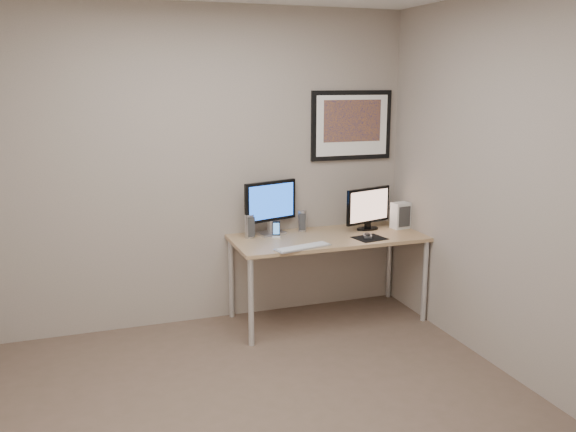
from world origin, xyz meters
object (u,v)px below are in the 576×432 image
at_px(monitor_large, 271,205).
at_px(fan_unit, 401,215).
at_px(monitor_tv, 368,207).
at_px(keyboard, 303,247).
at_px(phone_dock, 276,229).
at_px(speaker_right, 302,221).
at_px(framed_art, 352,125).
at_px(speaker_left, 249,226).
at_px(desk, 328,244).

height_order(monitor_large, fan_unit, monitor_large).
distance_m(monitor_tv, keyboard, 0.86).
relative_size(phone_dock, keyboard, 0.30).
bearing_deg(keyboard, speaker_right, 57.08).
bearing_deg(framed_art, phone_dock, -163.56).
xyz_separation_m(speaker_left, fan_unit, (1.35, -0.11, 0.02)).
relative_size(speaker_left, keyboard, 0.43).
xyz_separation_m(monitor_tv, phone_dock, (-0.84, 0.00, -0.13)).
bearing_deg(framed_art, keyboard, -138.00).
bearing_deg(fan_unit, speaker_right, 159.85).
distance_m(phone_dock, fan_unit, 1.14).
bearing_deg(keyboard, fan_unit, 5.01).
bearing_deg(framed_art, desk, -136.54).
height_order(framed_art, monitor_large, framed_art).
relative_size(monitor_large, keyboard, 1.05).
height_order(speaker_right, fan_unit, fan_unit).
xyz_separation_m(desk, phone_dock, (-0.42, 0.10, 0.14)).
bearing_deg(speaker_right, phone_dock, -134.35).
distance_m(speaker_left, phone_dock, 0.22).
bearing_deg(speaker_right, monitor_large, -157.63).
xyz_separation_m(framed_art, fan_unit, (0.37, -0.27, -0.78)).
xyz_separation_m(desk, monitor_large, (-0.43, 0.23, 0.32)).
bearing_deg(speaker_left, desk, -23.65).
bearing_deg(speaker_right, desk, -41.32).
bearing_deg(framed_art, monitor_tv, -73.50).
height_order(desk, phone_dock, phone_dock).
height_order(phone_dock, fan_unit, fan_unit).
xyz_separation_m(framed_art, phone_dock, (-0.77, -0.23, -0.82)).
xyz_separation_m(speaker_left, keyboard, (0.30, -0.45, -0.09)).
distance_m(monitor_tv, phone_dock, 0.85).
xyz_separation_m(monitor_large, keyboard, (0.10, -0.51, -0.24)).
relative_size(monitor_tv, keyboard, 1.00).
height_order(speaker_left, phone_dock, speaker_left).
bearing_deg(fan_unit, framed_art, 135.40).
height_order(monitor_large, phone_dock, monitor_large).
xyz_separation_m(speaker_left, phone_dock, (0.21, -0.06, -0.03)).
relative_size(framed_art, fan_unit, 3.28).
bearing_deg(fan_unit, monitor_tv, 164.17).
xyz_separation_m(monitor_tv, speaker_left, (-1.05, 0.07, -0.10)).
bearing_deg(desk, fan_unit, 4.78).
bearing_deg(speaker_left, speaker_right, 0.01).
xyz_separation_m(monitor_tv, speaker_right, (-0.56, 0.14, -0.11)).
height_order(phone_dock, keyboard, phone_dock).
distance_m(desk, framed_art, 1.07).
height_order(monitor_tv, speaker_left, monitor_tv).
bearing_deg(monitor_large, desk, -45.45).
xyz_separation_m(monitor_large, speaker_right, (0.29, 0.02, -0.16)).
bearing_deg(speaker_right, framed_art, 29.45).
bearing_deg(keyboard, phone_dock, 90.55).
distance_m(speaker_right, fan_unit, 0.87).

